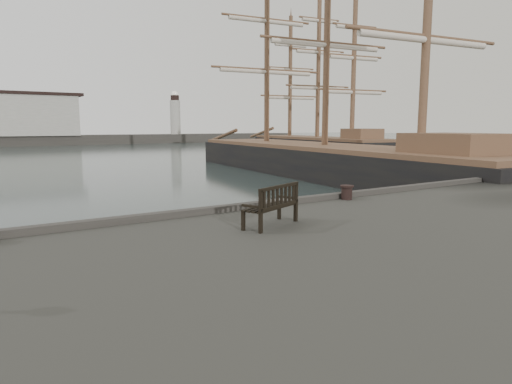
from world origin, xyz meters
TOP-DOWN VIEW (x-y plane):
  - ground at (0.00, 0.00)m, footprint 400.00×400.00m
  - bench at (-0.50, -2.43)m, footprint 1.81×1.19m
  - bollard_right at (3.93, -0.50)m, footprint 0.53×0.53m
  - tall_ship_main at (18.07, 16.40)m, footprint 11.84×36.97m
  - tall_ship_far at (32.23, 33.64)m, footprint 9.99×27.25m

SIDE VIEW (x-z plane):
  - ground at x=0.00m, z-range 0.00..0.00m
  - tall_ship_main at x=18.07m, z-range -12.93..14.33m
  - tall_ship_far at x=32.23m, z-range -10.67..12.19m
  - bollard_right at x=3.93m, z-range 1.56..2.04m
  - bench at x=-0.50m, z-range 1.38..2.37m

